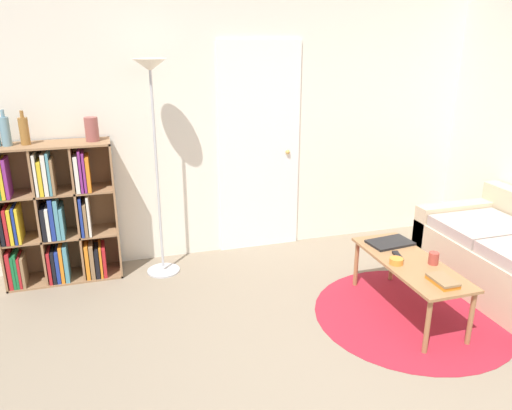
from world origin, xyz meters
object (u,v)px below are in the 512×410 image
at_px(coffee_table, 410,267).
at_px(vase_on_shelf, 92,129).
at_px(bottle_right, 24,131).
at_px(laptop, 390,243).
at_px(bowl, 396,261).
at_px(bookshelf, 55,217).
at_px(cup, 434,258).
at_px(floor_lamp, 153,107).
at_px(bottle_middle, 5,131).

relative_size(coffee_table, vase_on_shelf, 5.46).
relative_size(coffee_table, bottle_right, 3.98).
bearing_deg(laptop, coffee_table, -94.93).
bearing_deg(bowl, bookshelf, 150.59).
distance_m(cup, bottle_right, 3.38).
xyz_separation_m(coffee_table, vase_on_shelf, (-2.25, 1.40, 0.94)).
bearing_deg(coffee_table, bookshelf, 151.94).
xyz_separation_m(bottle_right, vase_on_shelf, (0.52, -0.01, -0.01)).
xyz_separation_m(bookshelf, bottle_right, (-0.14, 0.01, 0.76)).
bearing_deg(coffee_table, vase_on_shelf, 148.05).
bearing_deg(floor_lamp, cup, -35.84).
bearing_deg(vase_on_shelf, bottle_middle, 179.68).
height_order(coffee_table, bottle_middle, bottle_middle).
relative_size(cup, bottle_right, 0.34).
bearing_deg(cup, bowl, 162.73).
height_order(bottle_middle, vase_on_shelf, bottle_middle).
xyz_separation_m(bookshelf, laptop, (2.65, -1.06, -0.14)).
distance_m(coffee_table, bottle_right, 3.25).
bearing_deg(bottle_middle, bowl, -26.97).
height_order(bottle_right, vase_on_shelf, bottle_right).
relative_size(laptop, bottle_right, 1.36).
bearing_deg(laptop, cup, -76.16).
bearing_deg(bookshelf, vase_on_shelf, 0.34).
xyz_separation_m(bowl, bottle_right, (-2.64, 1.42, 0.88)).
distance_m(coffee_table, cup, 0.19).
distance_m(floor_lamp, bottle_middle, 1.18).
bearing_deg(laptop, bookshelf, 158.28).
bearing_deg(floor_lamp, vase_on_shelf, 165.22).
bearing_deg(bottle_middle, cup, -26.18).
distance_m(floor_lamp, laptop, 2.27).
distance_m(coffee_table, laptop, 0.35).
bearing_deg(bookshelf, coffee_table, -28.06).
bearing_deg(bottle_middle, coffee_table, -25.82).
xyz_separation_m(bookshelf, cup, (2.76, -1.49, -0.10)).
height_order(cup, bottle_right, bottle_right).
bearing_deg(laptop, vase_on_shelf, 155.04).
height_order(floor_lamp, coffee_table, floor_lamp).
bearing_deg(cup, bottle_right, 152.66).
bearing_deg(laptop, bottle_right, 159.07).
xyz_separation_m(floor_lamp, laptop, (1.77, -0.93, -1.06)).
bearing_deg(coffee_table, bowl, -177.00).
xyz_separation_m(coffee_table, bottle_middle, (-2.90, 1.40, 0.96)).
relative_size(laptop, vase_on_shelf, 1.87).
xyz_separation_m(bookshelf, floor_lamp, (0.88, -0.13, 0.92)).
xyz_separation_m(floor_lamp, vase_on_shelf, (-0.50, 0.13, -0.18)).
bearing_deg(bottle_right, bowl, -28.27).
relative_size(bookshelf, vase_on_shelf, 6.09).
relative_size(bookshelf, bottle_right, 4.44).
relative_size(bowl, bottle_right, 0.38).
distance_m(laptop, bottle_right, 3.12).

